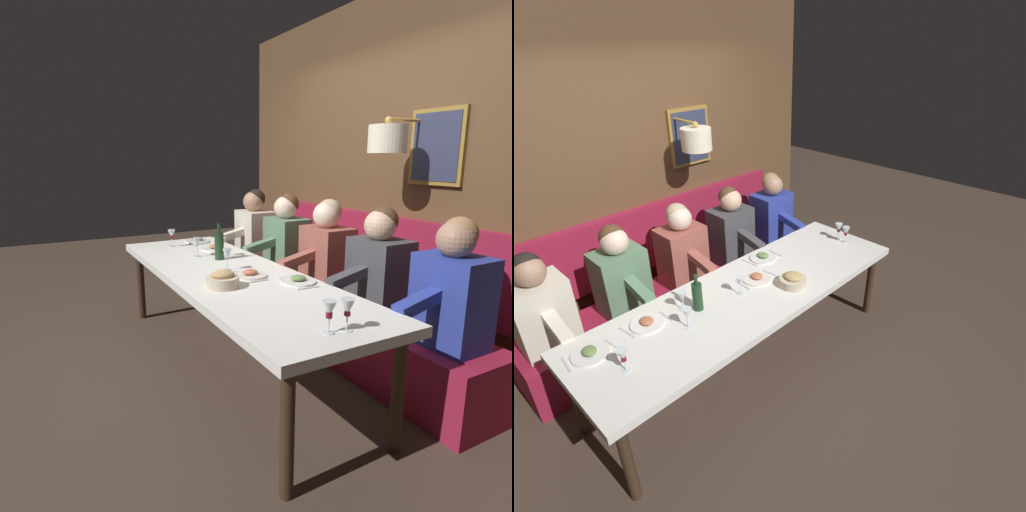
{
  "view_description": "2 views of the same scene",
  "coord_description": "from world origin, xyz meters",
  "views": [
    {
      "loc": [
        -1.31,
        -2.8,
        1.57
      ],
      "look_at": [
        0.05,
        -0.31,
        0.92
      ],
      "focal_mm": 30.29,
      "sensor_mm": 36.0,
      "label": 1
    },
    {
      "loc": [
        -2.01,
        1.86,
        2.59
      ],
      "look_at": [
        0.05,
        -0.31,
        0.92
      ],
      "focal_mm": 28.77,
      "sensor_mm": 36.0,
      "label": 2
    }
  ],
  "objects": [
    {
      "name": "diner_nearest",
      "position": [
        0.88,
        -1.21,
        0.82
      ],
      "size": [
        0.6,
        0.4,
        0.79
      ],
      "color": "#283893",
      "rests_on": "banquette_bench"
    },
    {
      "name": "back_wall_panel",
      "position": [
        1.46,
        -0.01,
        1.36
      ],
      "size": [
        0.59,
        4.27,
        2.9
      ],
      "color": "brown",
      "rests_on": "ground_plane"
    },
    {
      "name": "place_setting_3",
      "position": [
        0.21,
        1.21,
        0.75
      ],
      "size": [
        0.24,
        0.33,
        0.05
      ],
      "color": "silver",
      "rests_on": "dining_table"
    },
    {
      "name": "place_setting_2",
      "position": [
        0.07,
        -0.17,
        0.75
      ],
      "size": [
        0.24,
        0.31,
        0.05
      ],
      "color": "silver",
      "rests_on": "dining_table"
    },
    {
      "name": "diner_middle",
      "position": [
        0.88,
        -0.0,
        0.82
      ],
      "size": [
        0.6,
        0.4,
        0.79
      ],
      "color": "#934C42",
      "rests_on": "banquette_bench"
    },
    {
      "name": "dining_table",
      "position": [
        0.0,
        0.0,
        0.68
      ],
      "size": [
        0.9,
        2.87,
        0.74
      ],
      "color": "silver",
      "rests_on": "ground_plane"
    },
    {
      "name": "place_setting_1",
      "position": [
        0.21,
        0.79,
        0.75
      ],
      "size": [
        0.24,
        0.32,
        0.05
      ],
      "color": "white",
      "rests_on": "dining_table"
    },
    {
      "name": "wine_glass_2",
      "position": [
        0.17,
        0.51,
        0.86
      ],
      "size": [
        0.07,
        0.07,
        0.16
      ],
      "color": "silver",
      "rests_on": "dining_table"
    },
    {
      "name": "diner_near",
      "position": [
        0.88,
        -0.6,
        0.82
      ],
      "size": [
        0.6,
        0.4,
        0.79
      ],
      "color": "#3D3D42",
      "rests_on": "banquette_bench"
    },
    {
      "name": "diner_farthest",
      "position": [
        0.88,
        1.26,
        0.82
      ],
      "size": [
        0.6,
        0.4,
        0.79
      ],
      "color": "beige",
      "rests_on": "banquette_bench"
    },
    {
      "name": "diner_far",
      "position": [
        0.88,
        0.62,
        0.82
      ],
      "size": [
        0.6,
        0.4,
        0.79
      ],
      "color": "#567A5B",
      "rests_on": "banquette_bench"
    },
    {
      "name": "wine_glass_5",
      "position": [
        -0.03,
        0.61,
        0.86
      ],
      "size": [
        0.07,
        0.07,
        0.16
      ],
      "color": "silver",
      "rests_on": "dining_table"
    },
    {
      "name": "wine_glass_3",
      "position": [
        0.03,
        -1.27,
        0.86
      ],
      "size": [
        0.07,
        0.07,
        0.16
      ],
      "color": "silver",
      "rests_on": "dining_table"
    },
    {
      "name": "wine_glass_0",
      "position": [
        -0.08,
        1.12,
        0.86
      ],
      "size": [
        0.07,
        0.07,
        0.16
      ],
      "color": "silver",
      "rests_on": "dining_table"
    },
    {
      "name": "ground_plane",
      "position": [
        0.0,
        0.0,
        0.0
      ],
      "size": [
        12.0,
        12.0,
        0.0
      ],
      "primitive_type": "plane",
      "color": "#423328"
    },
    {
      "name": "banquette_bench",
      "position": [
        0.89,
        0.0,
        0.23
      ],
      "size": [
        0.52,
        3.07,
        0.45
      ],
      "primitive_type": "cube",
      "color": "maroon",
      "rests_on": "ground_plane"
    },
    {
      "name": "wine_glass_1",
      "position": [
        0.01,
        0.07,
        0.86
      ],
      "size": [
        0.07,
        0.07,
        0.16
      ],
      "color": "silver",
      "rests_on": "dining_table"
    },
    {
      "name": "bread_bowl",
      "position": [
        -0.2,
        -0.31,
        0.79
      ],
      "size": [
        0.22,
        0.22,
        0.12
      ],
      "color": "beige",
      "rests_on": "dining_table"
    },
    {
      "name": "place_setting_0",
      "position": [
        0.29,
        -0.46,
        0.75
      ],
      "size": [
        0.24,
        0.32,
        0.05
      ],
      "color": "silver",
      "rests_on": "dining_table"
    },
    {
      "name": "wine_bottle",
      "position": [
        0.1,
        0.42,
        0.86
      ],
      "size": [
        0.08,
        0.08,
        0.3
      ],
      "color": "#19381E",
      "rests_on": "dining_table"
    },
    {
      "name": "wine_glass_4",
      "position": [
        -0.07,
        -1.25,
        0.86
      ],
      "size": [
        0.07,
        0.07,
        0.16
      ],
      "color": "silver",
      "rests_on": "dining_table"
    }
  ]
}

